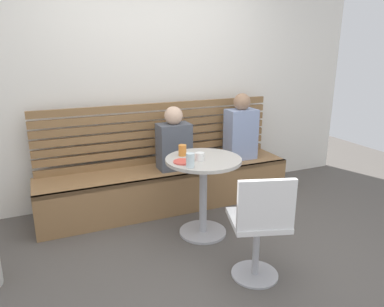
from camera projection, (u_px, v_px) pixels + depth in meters
The scene contains 12 objects.
ground at pixel (219, 264), 2.92m from camera, with size 8.00×8.00×0.00m, color #514C47.
back_wall at pixel (152, 69), 3.95m from camera, with size 5.20×0.10×2.90m, color white.
booth_bench at pixel (168, 187), 3.91m from camera, with size 2.70×0.52×0.44m.
booth_backrest at pixel (160, 133), 3.96m from camera, with size 2.65×0.04×0.67m.
cafe_table at pixel (203, 182), 3.26m from camera, with size 0.68×0.68×0.74m.
white_chair at pixel (260, 225), 2.59m from camera, with size 0.50×0.50×0.85m.
person_adult at pixel (241, 130), 4.11m from camera, with size 0.34×0.22×0.75m.
person_child_left at pixel (174, 142), 3.77m from camera, with size 0.34×0.22×0.67m.
cup_ceramic_white at pixel (200, 157), 3.13m from camera, with size 0.08×0.08×0.07m, color white.
cup_tumbler_orange at pixel (182, 150), 3.26m from camera, with size 0.07×0.07×0.10m, color orange.
cup_glass_tall at pixel (190, 160), 2.95m from camera, with size 0.07×0.07×0.12m, color silver.
plate_small at pixel (183, 162), 3.09m from camera, with size 0.17×0.17×0.01m, color #DB4C42.
Camera 1 is at (-1.21, -2.24, 1.70)m, focal length 33.74 mm.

